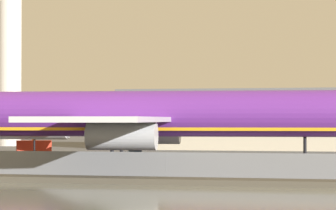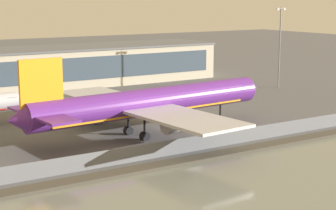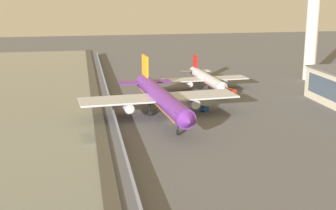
% 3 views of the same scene
% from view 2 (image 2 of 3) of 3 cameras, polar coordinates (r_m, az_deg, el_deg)
% --- Properties ---
extents(ground_plane, '(500.00, 500.00, 0.00)m').
position_cam_2_polar(ground_plane, '(107.53, -0.02, -2.39)').
color(ground_plane, '#565659').
extents(shoreline_seawall, '(320.00, 3.00, 0.50)m').
position_cam_2_polar(shoreline_seawall, '(91.40, 6.94, -4.70)').
color(shoreline_seawall, '#474238').
rests_on(shoreline_seawall, ground).
extents(perimeter_fence, '(280.00, 0.10, 2.49)m').
position_cam_2_polar(perimeter_fence, '(94.53, 5.22, -3.51)').
color(perimeter_fence, slate).
rests_on(perimeter_fence, ground).
extents(cargo_jet_purple, '(54.50, 47.11, 15.41)m').
position_cam_2_polar(cargo_jet_purple, '(101.17, -2.07, 0.16)').
color(cargo_jet_purple, '#602889').
rests_on(cargo_jet_purple, ground).
extents(baggage_tug, '(3.40, 3.39, 1.80)m').
position_cam_2_polar(baggage_tug, '(112.54, -7.70, -1.47)').
color(baggage_tug, '#19519E').
rests_on(baggage_tug, ground).
extents(terminal_building, '(74.33, 21.67, 10.90)m').
position_cam_2_polar(terminal_building, '(166.41, -7.77, 4.13)').
color(terminal_building, '#BCB299').
rests_on(terminal_building, ground).
extents(apron_light_mast_apron_west, '(3.20, 0.40, 22.09)m').
position_cam_2_polar(apron_light_mast_apron_west, '(157.63, 11.29, 6.16)').
color(apron_light_mast_apron_west, gray).
rests_on(apron_light_mast_apron_west, ground).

